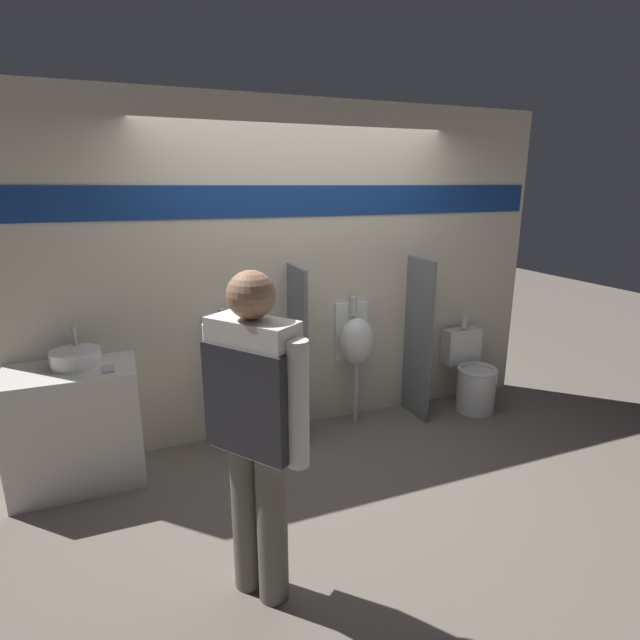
{
  "coord_description": "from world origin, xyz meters",
  "views": [
    {
      "loc": [
        -1.36,
        -3.25,
        2.05
      ],
      "look_at": [
        0.0,
        0.17,
        1.05
      ],
      "focal_mm": 28.0,
      "sensor_mm": 36.0,
      "label": 1
    }
  ],
  "objects_px": {
    "urinal_near_counter": "(226,358)",
    "urinal_far": "(356,341)",
    "toilet": "(472,377)",
    "sink_basin": "(76,358)",
    "person_in_vest": "(256,418)",
    "cell_phone": "(109,369)"
  },
  "relations": [
    {
      "from": "urinal_near_counter",
      "to": "urinal_far",
      "type": "xyz_separation_m",
      "value": [
        1.13,
        0.0,
        0.0
      ]
    },
    {
      "from": "urinal_near_counter",
      "to": "toilet",
      "type": "relative_size",
      "value": 1.28
    },
    {
      "from": "sink_basin",
      "to": "urinal_far",
      "type": "xyz_separation_m",
      "value": [
        2.17,
        0.09,
        -0.17
      ]
    },
    {
      "from": "urinal_far",
      "to": "person_in_vest",
      "type": "bearing_deg",
      "value": -129.33
    },
    {
      "from": "urinal_far",
      "to": "urinal_near_counter",
      "type": "bearing_deg",
      "value": 180.0
    },
    {
      "from": "sink_basin",
      "to": "cell_phone",
      "type": "relative_size",
      "value": 2.33
    },
    {
      "from": "sink_basin",
      "to": "urinal_near_counter",
      "type": "height_order",
      "value": "urinal_near_counter"
    },
    {
      "from": "urinal_far",
      "to": "toilet",
      "type": "xyz_separation_m",
      "value": [
        1.13,
        -0.17,
        -0.43
      ]
    },
    {
      "from": "toilet",
      "to": "person_in_vest",
      "type": "height_order",
      "value": "person_in_vest"
    },
    {
      "from": "cell_phone",
      "to": "toilet",
      "type": "height_order",
      "value": "toilet"
    },
    {
      "from": "toilet",
      "to": "urinal_far",
      "type": "bearing_deg",
      "value": 171.56
    },
    {
      "from": "cell_phone",
      "to": "urinal_far",
      "type": "relative_size",
      "value": 0.12
    },
    {
      "from": "sink_basin",
      "to": "cell_phone",
      "type": "xyz_separation_m",
      "value": [
        0.21,
        -0.16,
        -0.05
      ]
    },
    {
      "from": "urinal_far",
      "to": "person_in_vest",
      "type": "xyz_separation_m",
      "value": [
        -1.3,
        -1.59,
        0.24
      ]
    },
    {
      "from": "cell_phone",
      "to": "urinal_near_counter",
      "type": "xyz_separation_m",
      "value": [
        0.84,
        0.25,
        -0.11
      ]
    },
    {
      "from": "sink_basin",
      "to": "toilet",
      "type": "xyz_separation_m",
      "value": [
        3.31,
        -0.07,
        -0.6
      ]
    },
    {
      "from": "sink_basin",
      "to": "cell_phone",
      "type": "distance_m",
      "value": 0.27
    },
    {
      "from": "urinal_far",
      "to": "person_in_vest",
      "type": "distance_m",
      "value": 2.06
    },
    {
      "from": "cell_phone",
      "to": "urinal_far",
      "type": "distance_m",
      "value": 1.99
    },
    {
      "from": "sink_basin",
      "to": "urinal_near_counter",
      "type": "xyz_separation_m",
      "value": [
        1.04,
        0.09,
        -0.17
      ]
    },
    {
      "from": "cell_phone",
      "to": "toilet",
      "type": "relative_size",
      "value": 0.16
    },
    {
      "from": "sink_basin",
      "to": "toilet",
      "type": "relative_size",
      "value": 0.37
    }
  ]
}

